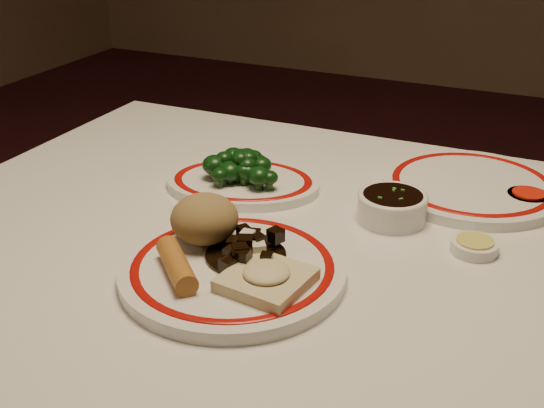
{
  "coord_description": "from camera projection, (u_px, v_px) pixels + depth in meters",
  "views": [
    {
      "loc": [
        0.3,
        -0.77,
        1.21
      ],
      "look_at": [
        -0.05,
        -0.0,
        0.8
      ],
      "focal_mm": 45.0,
      "sensor_mm": 36.0,
      "label": 1
    }
  ],
  "objects": [
    {
      "name": "main_plate",
      "position": [
        233.0,
        270.0,
        0.86
      ],
      "size": [
        0.37,
        0.37,
        0.02
      ],
      "color": "white",
      "rests_on": "dining_table"
    },
    {
      "name": "rice_mound",
      "position": [
        205.0,
        219.0,
        0.9
      ],
      "size": [
        0.09,
        0.09,
        0.07
      ],
      "primitive_type": "ellipsoid",
      "color": "olive",
      "rests_on": "main_plate"
    },
    {
      "name": "broccoli_plate",
      "position": [
        243.0,
        183.0,
        1.11
      ],
      "size": [
        0.29,
        0.26,
        0.02
      ],
      "color": "white",
      "rests_on": "dining_table"
    },
    {
      "name": "stirfry_heap",
      "position": [
        246.0,
        250.0,
        0.87
      ],
      "size": [
        0.1,
        0.11,
        0.03
      ],
      "color": "black",
      "rests_on": "main_plate"
    },
    {
      "name": "sweet_sour_dish",
      "position": [
        528.0,
        198.0,
        1.05
      ],
      "size": [
        0.06,
        0.06,
        0.02
      ],
      "color": "white",
      "rests_on": "dining_table"
    },
    {
      "name": "soy_bowl",
      "position": [
        392.0,
        208.0,
        1.0
      ],
      "size": [
        0.1,
        0.1,
        0.04
      ],
      "color": "white",
      "rests_on": "dining_table"
    },
    {
      "name": "broccoli_pile",
      "position": [
        243.0,
        165.0,
        1.09
      ],
      "size": [
        0.13,
        0.11,
        0.05
      ],
      "color": "#23471C",
      "rests_on": "broccoli_plate"
    },
    {
      "name": "dining_table",
      "position": [
        306.0,
        298.0,
        0.98
      ],
      "size": [
        1.2,
        0.9,
        0.75
      ],
      "color": "white",
      "rests_on": "ground"
    },
    {
      "name": "spring_roll",
      "position": [
        177.0,
        265.0,
        0.83
      ],
      "size": [
        0.09,
        0.09,
        0.03
      ],
      "primitive_type": "cylinder",
      "rotation": [
        1.57,
        0.0,
        0.79
      ],
      "color": "#B6742C",
      "rests_on": "main_plate"
    },
    {
      "name": "far_plate",
      "position": [
        472.0,
        186.0,
        1.1
      ],
      "size": [
        0.3,
        0.3,
        0.02
      ],
      "color": "white",
      "rests_on": "dining_table"
    },
    {
      "name": "fried_wonton",
      "position": [
        266.0,
        278.0,
        0.81
      ],
      "size": [
        0.11,
        0.11,
        0.03
      ],
      "color": "beige",
      "rests_on": "main_plate"
    },
    {
      "name": "mustard_dish",
      "position": [
        474.0,
        246.0,
        0.92
      ],
      "size": [
        0.06,
        0.06,
        0.02
      ],
      "color": "white",
      "rests_on": "dining_table"
    }
  ]
}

